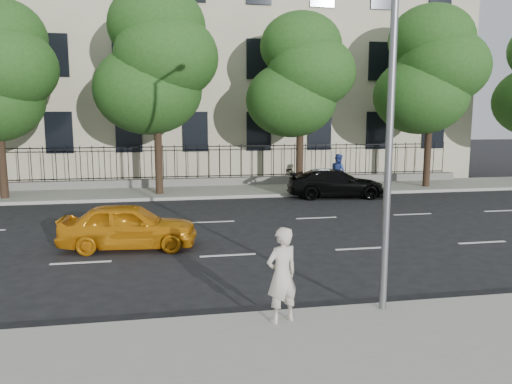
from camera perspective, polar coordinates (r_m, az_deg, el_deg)
ground at (r=11.95m, az=-1.72°, el=-10.54°), size 120.00×120.00×0.00m
near_sidewalk at (r=8.31m, az=2.66°, el=-19.13°), size 60.00×4.00×0.15m
far_sidewalk at (r=25.49m, az=-6.44°, el=0.06°), size 60.00×4.00×0.15m
lane_markings at (r=16.46m, az=-4.20°, el=-5.07°), size 49.60×4.62×0.01m
masonry_building at (r=34.50m, az=-7.78°, el=17.24°), size 34.60×12.11×18.50m
iron_fence at (r=27.10m, az=-6.70°, el=1.80°), size 30.00×0.50×2.20m
street_light at (r=10.32m, az=14.08°, el=15.16°), size 0.25×3.32×8.05m
tree_c at (r=24.62m, az=-11.30°, el=14.42°), size 5.89×5.50×9.80m
tree_d at (r=25.47m, az=5.12°, el=13.07°), size 5.34×4.94×8.84m
tree_e at (r=28.16m, az=19.36°, el=12.95°), size 5.71×5.31×9.46m
yellow_taxi at (r=15.33m, az=-14.35°, el=-3.78°), size 4.14×1.96×1.37m
black_sedan at (r=24.24m, az=9.12°, el=0.99°), size 4.89×2.46×1.36m
woman_near at (r=9.30m, az=2.98°, el=-9.45°), size 0.77×0.65×1.80m
pedestrian_far at (r=25.59m, az=9.40°, el=2.27°), size 0.85×1.01×1.84m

